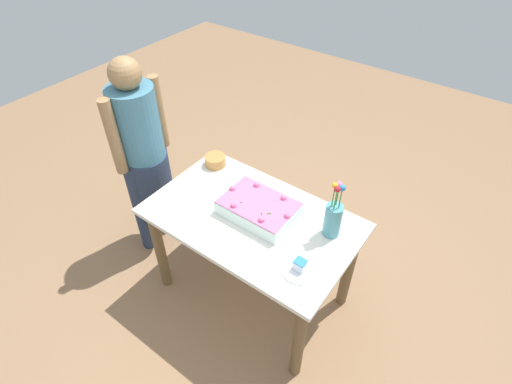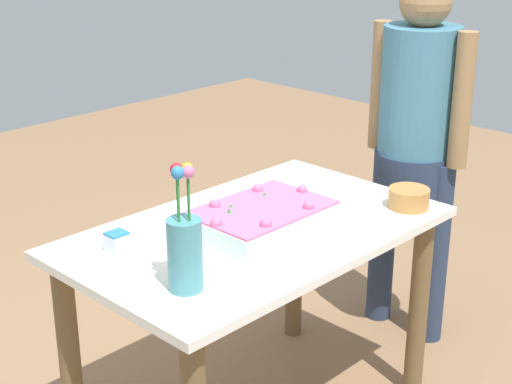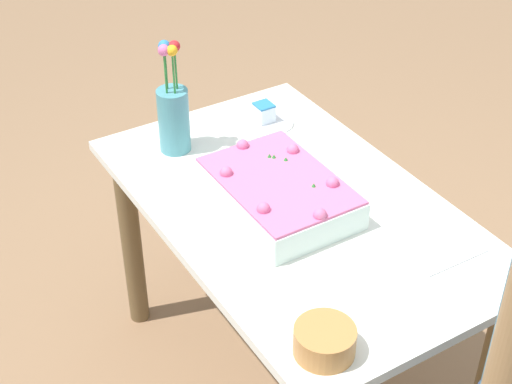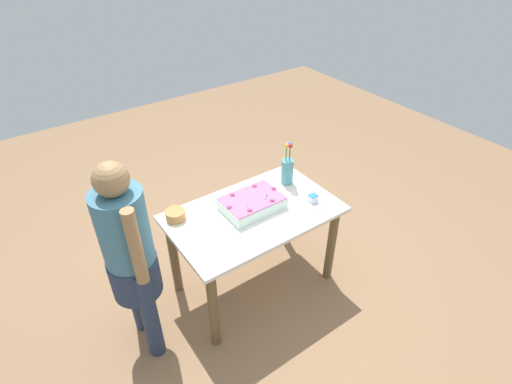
{
  "view_description": "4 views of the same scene",
  "coord_description": "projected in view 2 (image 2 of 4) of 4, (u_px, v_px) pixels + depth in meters",
  "views": [
    {
      "loc": [
        1.0,
        -1.32,
        2.42
      ],
      "look_at": [
        -0.04,
        0.1,
        0.85
      ],
      "focal_mm": 28.0,
      "sensor_mm": 36.0,
      "label": 1
    },
    {
      "loc": [
        1.68,
        1.64,
        1.76
      ],
      "look_at": [
        -0.06,
        -0.05,
        0.84
      ],
      "focal_mm": 55.0,
      "sensor_mm": 36.0,
      "label": 2
    },
    {
      "loc": [
        -1.46,
        1.02,
        2.08
      ],
      "look_at": [
        0.08,
        0.08,
        0.78
      ],
      "focal_mm": 55.0,
      "sensor_mm": 36.0,
      "label": 3
    },
    {
      "loc": [
        -1.3,
        -1.87,
        2.56
      ],
      "look_at": [
        0.07,
        0.07,
        0.86
      ],
      "focal_mm": 28.0,
      "sensor_mm": 36.0,
      "label": 4
    }
  ],
  "objects": [
    {
      "name": "cake_knife",
      "position": [
        292.0,
        180.0,
        2.98
      ],
      "size": [
        0.02,
        0.2,
        0.0
      ],
      "primitive_type": "cube",
      "rotation": [
        0.0,
        0.0,
        1.55
      ],
      "color": "silver",
      "rests_on": "dining_table"
    },
    {
      "name": "person_standing",
      "position": [
        416.0,
        139.0,
        3.13
      ],
      "size": [
        0.31,
        0.45,
        1.49
      ],
      "color": "#273550",
      "rests_on": "ground_plane"
    },
    {
      "name": "serving_plate_with_slice",
      "position": [
        118.0,
        248.0,
        2.36
      ],
      "size": [
        0.2,
        0.2,
        0.07
      ],
      "color": "white",
      "rests_on": "dining_table"
    },
    {
      "name": "flower_vase",
      "position": [
        185.0,
        248.0,
        2.11
      ],
      "size": [
        0.1,
        0.1,
        0.36
      ],
      "color": "teal",
      "rests_on": "dining_table"
    },
    {
      "name": "dining_table",
      "position": [
        255.0,
        267.0,
        2.6
      ],
      "size": [
        1.24,
        0.76,
        0.75
      ],
      "color": "white",
      "rests_on": "ground_plane"
    },
    {
      "name": "sheet_cake",
      "position": [
        261.0,
        220.0,
        2.49
      ],
      "size": [
        0.44,
        0.3,
        0.11
      ],
      "color": "white",
      "rests_on": "dining_table"
    },
    {
      "name": "fruit_bowl",
      "position": [
        409.0,
        198.0,
        2.71
      ],
      "size": [
        0.14,
        0.14,
        0.07
      ],
      "primitive_type": "cylinder",
      "color": "#BB7C3F",
      "rests_on": "dining_table"
    }
  ]
}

